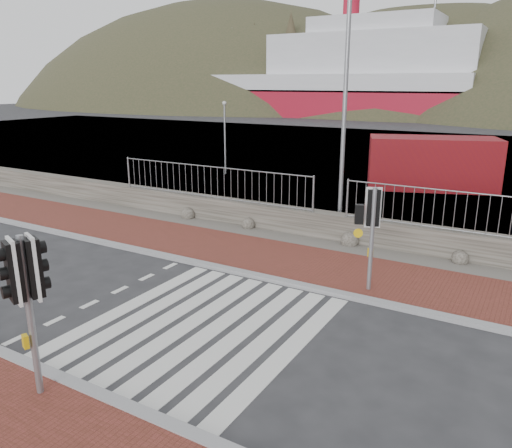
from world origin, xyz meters
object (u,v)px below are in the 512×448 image
Objects in this scene: ferry at (332,81)px; streetlight at (349,96)px; traffic_signal_near at (26,283)px; traffic_signal_far at (372,217)px; shipping_container at (432,163)px.

ferry is 64.73m from streetlight.
streetlight is (1.03, 11.57, 2.62)m from traffic_signal_near.
shipping_container is at bearing -108.07° from traffic_signal_far.
ferry is 69.88m from traffic_signal_far.
streetlight is (-2.36, 4.51, 2.74)m from traffic_signal_far.
ferry reaches higher than shipping_container.
streetlight is (24.80, -59.78, -0.66)m from ferry.
traffic_signal_near is 1.06× the size of traffic_signal_far.
traffic_signal_near reaches higher than traffic_signal_far.
ferry is 8.21× the size of shipping_container.
traffic_signal_near is at bearing -101.71° from streetlight.
shipping_container is (-1.39, 14.13, -0.69)m from traffic_signal_far.
ferry is 5.99× the size of streetlight.
traffic_signal_near is at bearing -114.64° from shipping_container.
traffic_signal_near is 0.34× the size of streetlight.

